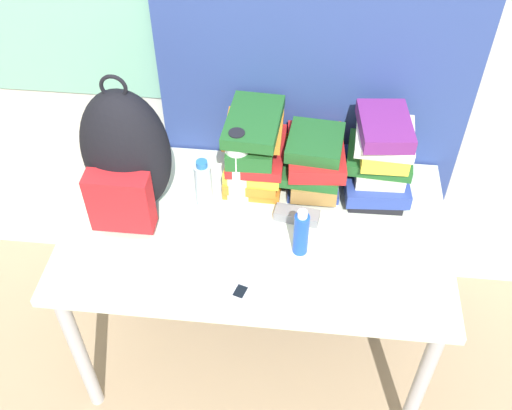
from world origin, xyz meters
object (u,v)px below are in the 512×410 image
at_px(book_stack_left, 254,150).
at_px(sunscreen_bottle, 301,233).
at_px(book_stack_center, 315,161).
at_px(cell_phone, 240,293).
at_px(sports_bottle, 238,168).
at_px(sunglasses_case, 297,215).
at_px(water_bottle, 203,184).
at_px(book_stack_right, 379,158).
at_px(backpack, 126,157).

xyz_separation_m(book_stack_left, sunscreen_bottle, (0.18, -0.32, -0.06)).
height_order(book_stack_center, cell_phone, book_stack_center).
xyz_separation_m(sports_bottle, sunglasses_case, (0.21, -0.08, -0.12)).
xyz_separation_m(water_bottle, sunglasses_case, (0.32, -0.05, -0.07)).
xyz_separation_m(book_stack_center, sports_bottle, (-0.26, -0.10, 0.03)).
bearing_deg(book_stack_center, sunglasses_case, -104.59).
bearing_deg(book_stack_right, cell_phone, -129.10).
distance_m(sports_bottle, cell_phone, 0.44).
xyz_separation_m(book_stack_left, water_bottle, (-0.16, -0.13, -0.05)).
relative_size(sunscreen_bottle, cell_phone, 1.66).
xyz_separation_m(book_stack_right, water_bottle, (-0.59, -0.13, -0.06)).
height_order(book_stack_center, sports_bottle, sports_bottle).
xyz_separation_m(water_bottle, sports_bottle, (0.11, 0.03, 0.05)).
bearing_deg(sunscreen_bottle, book_stack_center, 84.84).
relative_size(cell_phone, sunglasses_case, 0.69).
relative_size(backpack, sunglasses_case, 3.34).
relative_size(sports_bottle, cell_phone, 2.68).
xyz_separation_m(book_stack_right, sports_bottle, (-0.47, -0.10, -0.01)).
relative_size(water_bottle, cell_phone, 1.74).
xyz_separation_m(backpack, sunscreen_bottle, (0.58, -0.14, -0.14)).
relative_size(backpack, cell_phone, 4.82).
height_order(book_stack_center, book_stack_right, book_stack_right).
relative_size(backpack, water_bottle, 2.78).
distance_m(backpack, cell_phone, 0.57).
xyz_separation_m(water_bottle, cell_phone, (0.17, -0.38, -0.08)).
bearing_deg(cell_phone, sports_bottle, 97.96).
bearing_deg(sports_bottle, cell_phone, -82.04).
bearing_deg(cell_phone, sunscreen_bottle, 48.74).
bearing_deg(cell_phone, backpack, 140.60).
relative_size(book_stack_center, cell_phone, 2.70).
bearing_deg(sports_bottle, sunscreen_bottle, -44.29).
distance_m(backpack, water_bottle, 0.28).
relative_size(sunscreen_bottle, sunglasses_case, 1.15).
distance_m(book_stack_left, sunglasses_case, 0.27).
bearing_deg(book_stack_left, sports_bottle, -114.82).
bearing_deg(cell_phone, book_stack_center, 68.86).
height_order(sports_bottle, sunscreen_bottle, sports_bottle).
bearing_deg(backpack, sunscreen_bottle, -13.75).
distance_m(book_stack_center, cell_phone, 0.56).
height_order(backpack, sunglasses_case, backpack).
relative_size(book_stack_left, book_stack_center, 0.99).
bearing_deg(backpack, sunglasses_case, -0.12).
relative_size(book_stack_left, book_stack_right, 0.93).
bearing_deg(water_bottle, sports_bottle, 17.07).
xyz_separation_m(water_bottle, sunscreen_bottle, (0.34, -0.19, -0.00)).
distance_m(book_stack_right, cell_phone, 0.67).
distance_m(sports_bottle, sunglasses_case, 0.26).
xyz_separation_m(backpack, water_bottle, (0.24, 0.05, -0.14)).
bearing_deg(sunglasses_case, book_stack_center, 75.41).
bearing_deg(book_stack_left, book_stack_right, -0.20).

